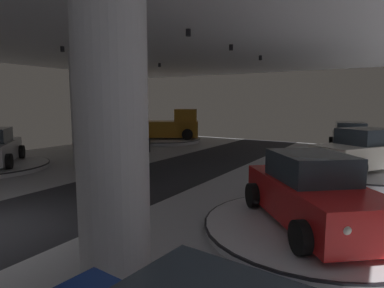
# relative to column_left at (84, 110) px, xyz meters

# --- Properties ---
(column_left) EXTENTS (1.18, 1.18, 5.50)m
(column_left) POSITION_rel_column_left_xyz_m (0.00, 0.00, 0.00)
(column_left) COLOR #ADADB2
(column_left) RESTS_ON ground
(column_right) EXTENTS (1.29, 1.29, 5.50)m
(column_right) POSITION_rel_column_left_xyz_m (8.34, -6.42, 0.00)
(column_right) COLOR silver
(column_right) RESTS_ON ground
(display_platform_deep_left) EXTENTS (5.68, 5.68, 0.30)m
(display_platform_deep_left) POSITION_rel_column_left_xyz_m (-2.60, 10.00, -2.58)
(display_platform_deep_left) COLOR silver
(display_platform_deep_left) RESTS_ON ground
(pickup_truck_deep_left) EXTENTS (5.64, 4.57, 2.30)m
(pickup_truck_deep_left) POSITION_rel_column_left_xyz_m (-2.33, 10.16, -1.52)
(pickup_truck_deep_left) COLOR #B77519
(pickup_truck_deep_left) RESTS_ON display_platform_deep_left
(display_platform_mid_right) EXTENTS (5.16, 5.16, 0.22)m
(display_platform_mid_right) POSITION_rel_column_left_xyz_m (11.07, -2.67, -2.62)
(display_platform_mid_right) COLOR silver
(display_platform_mid_right) RESTS_ON ground
(display_car_mid_right) EXTENTS (4.06, 4.39, 1.71)m
(display_car_mid_right) POSITION_rel_column_left_xyz_m (11.05, -2.65, -1.76)
(display_car_mid_right) COLOR red
(display_car_mid_right) RESTS_ON display_platform_mid_right
(display_platform_far_left) EXTENTS (4.54, 4.54, 0.26)m
(display_platform_far_left) POSITION_rel_column_left_xyz_m (-2.44, 4.32, -2.60)
(display_platform_far_left) COLOR #B7B7BC
(display_platform_far_left) RESTS_ON ground
(display_car_far_left) EXTENTS (3.11, 4.53, 1.71)m
(display_car_far_left) POSITION_rel_column_left_xyz_m (-2.43, 4.29, -1.72)
(display_car_far_left) COLOR #2D5638
(display_car_far_left) RESTS_ON display_platform_far_left
(display_platform_deep_right) EXTENTS (4.88, 4.88, 0.24)m
(display_platform_deep_right) POSITION_rel_column_left_xyz_m (10.59, 10.66, -2.62)
(display_platform_deep_right) COLOR #B7B7BC
(display_platform_deep_right) RESTS_ON ground
(display_car_deep_right) EXTENTS (2.80, 4.45, 1.71)m
(display_car_deep_right) POSITION_rel_column_left_xyz_m (10.58, 10.69, -1.75)
(display_car_deep_right) COLOR silver
(display_car_deep_right) RESTS_ON display_platform_deep_right
(display_platform_far_right) EXTENTS (5.38, 5.38, 0.35)m
(display_platform_far_right) POSITION_rel_column_left_xyz_m (11.63, 4.46, -2.56)
(display_platform_far_right) COLOR silver
(display_platform_far_right) RESTS_ON ground
(display_car_far_right) EXTENTS (3.79, 4.50, 1.71)m
(display_car_far_right) POSITION_rel_column_left_xyz_m (11.65, 4.48, -1.63)
(display_car_far_right) COLOR silver
(display_car_far_right) RESTS_ON display_platform_far_right
(visitor_walking_near) EXTENTS (0.32, 0.32, 1.59)m
(visitor_walking_near) POSITION_rel_column_left_xyz_m (2.67, 1.40, -1.84)
(visitor_walking_near) COLOR black
(visitor_walking_near) RESTS_ON ground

